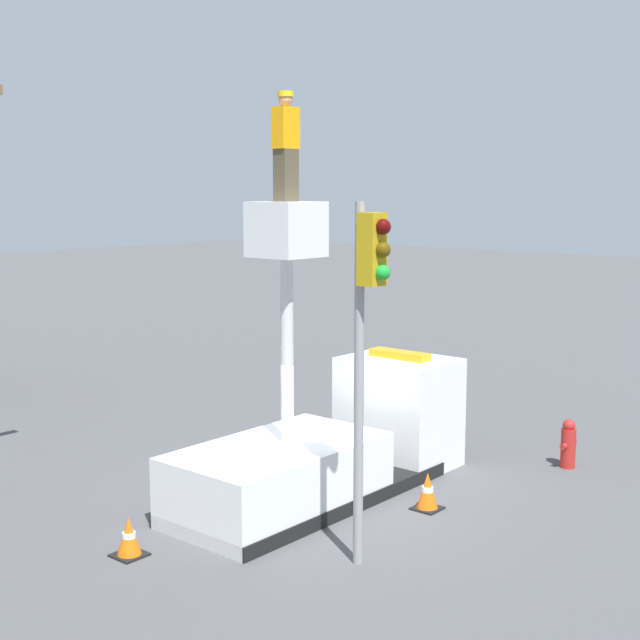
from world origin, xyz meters
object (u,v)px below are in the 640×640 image
Objects in this scene: bucket_truck at (330,443)px; worker at (286,146)px; traffic_cone_rear at (129,538)px; traffic_light_pole at (367,312)px; traffic_cone_curbside at (427,492)px; fire_hydrant at (568,444)px.

worker is (-1.14, 0.00, 5.17)m from bucket_truck.
worker reaches higher than traffic_cone_rear.
bucket_truck is at bearing 48.64° from traffic_light_pole.
worker is 6.54m from traffic_cone_rear.
traffic_cone_rear is (-3.00, 0.44, -5.79)m from worker.
traffic_light_pole is at bearing -166.66° from traffic_cone_curbside.
worker is at bearing 180.00° from bucket_truck.
traffic_light_pole is at bearing 177.96° from fire_hydrant.
bucket_truck is at bearing -6.06° from traffic_cone_rear.
traffic_cone_curbside is (1.49, -1.85, -5.77)m from worker.
fire_hydrant is at bearing -33.23° from bucket_truck.
traffic_cone_rear is at bearing 124.68° from traffic_light_pole.
bucket_truck is 5.30m from worker.
traffic_cone_curbside is (4.50, -2.29, 0.03)m from traffic_cone_rear.
traffic_cone_curbside is (2.50, 0.59, -3.40)m from traffic_light_pole.
worker is 2.72× the size of traffic_cone_curbside.
bucket_truck reaches higher than traffic_cone_rear.
worker is 3.55m from traffic_light_pole.
bucket_truck is 10.50× the size of traffic_cone_rear.
worker reaches higher than fire_hydrant.
worker is 6.24m from traffic_cone_curbside.
worker is 2.96× the size of traffic_cone_rear.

